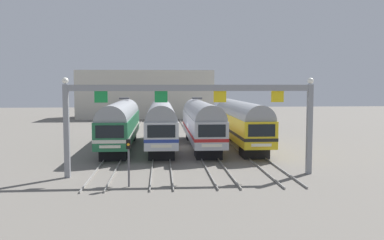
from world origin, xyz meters
The scene contains 9 objects.
ground_plane centered at (0.00, 0.00, 0.00)m, with size 160.00×160.00×0.00m, color slate.
track_bed centered at (0.00, 17.00, 0.07)m, with size 13.96×70.00×0.15m.
commuter_train_green centered at (-6.23, 0.00, 2.69)m, with size 2.88×18.06×5.05m.
commuter_train_silver centered at (-2.08, 0.00, 2.69)m, with size 2.88×18.06×5.05m.
commuter_train_stainless centered at (2.08, 0.00, 2.69)m, with size 2.88×18.06×5.05m.
commuter_train_yellow centered at (6.23, -0.01, 2.69)m, with size 2.88×18.06×4.77m.
catenary_gantry centered at (0.00, -13.50, 5.12)m, with size 17.70×0.44×6.97m.
yard_signal_mast centered at (-4.15, -16.48, 2.14)m, with size 0.28×0.35×3.07m.
maintenance_building centered at (-5.03, 40.62, 4.64)m, with size 26.20×10.00×9.29m, color beige.
Camera 1 is at (-2.10, -42.54, 6.43)m, focal length 38.70 mm.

